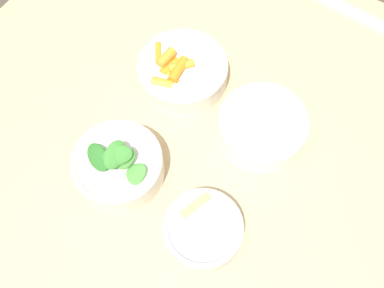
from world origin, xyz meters
TOP-DOWN VIEW (x-y plane):
  - ground_plane at (0.00, 0.00)m, footprint 10.00×10.00m
  - dining_table at (0.00, 0.00)m, footprint 1.12×1.07m
  - bowl_carrots at (-0.12, 0.12)m, footprint 0.18×0.18m
  - bowl_greens at (-0.10, -0.11)m, footprint 0.16×0.16m
  - bowl_beans_hotdog at (0.08, 0.10)m, footprint 0.16×0.16m
  - bowl_cookies at (0.08, -0.12)m, footprint 0.13×0.13m
  - ruler at (0.10, 0.47)m, footprint 0.28×0.05m

SIDE VIEW (x-z plane):
  - ground_plane at x=0.00m, z-range 0.00..0.00m
  - dining_table at x=0.00m, z-range 0.28..1.05m
  - ruler at x=0.10m, z-range 0.77..0.78m
  - bowl_cookies at x=0.08m, z-range 0.78..0.82m
  - bowl_beans_hotdog at x=0.08m, z-range 0.77..0.83m
  - bowl_carrots at x=-0.12m, z-range 0.77..0.84m
  - bowl_greens at x=-0.10m, z-range 0.76..0.86m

